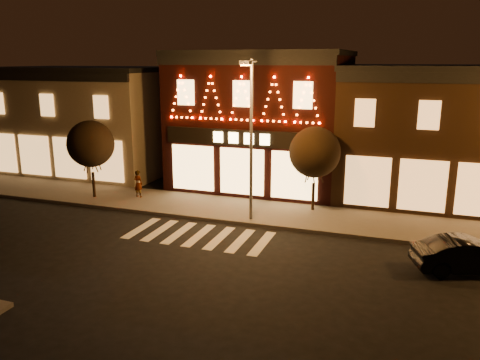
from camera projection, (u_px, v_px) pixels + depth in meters
The scene contains 10 objects.
ground at pixel (156, 270), 18.43m from camera, with size 120.00×120.00×0.00m, color black.
sidewalk_far at pixel (266, 213), 25.09m from camera, with size 44.00×4.00×0.15m, color #47423D.
building_left at pixel (88, 119), 34.54m from camera, with size 12.20×8.28×7.30m.
building_pulp at pixel (263, 119), 30.22m from camera, with size 10.20×8.34×8.30m.
building_right_a at pixel (425, 133), 27.28m from camera, with size 9.20×8.28×7.50m.
streetlamp_mid at pixel (250, 129), 22.61m from camera, with size 0.55×1.76×7.66m.
tree_left at pixel (91, 144), 27.06m from camera, with size 2.62×2.62×4.37m.
tree_right at pixel (315, 152), 24.66m from camera, with size 2.61×2.61×4.36m.
dark_sedan at pixel (468, 255), 18.17m from camera, with size 1.40×4.01×1.32m, color black.
pedestrian at pixel (138, 184), 27.56m from camera, with size 0.57×0.37×1.56m, color gray.
Camera 1 is at (8.66, -15.03, 7.79)m, focal length 36.31 mm.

